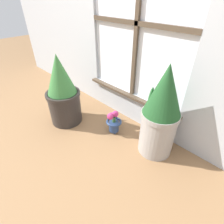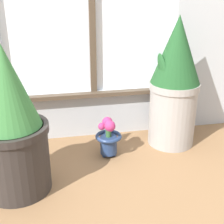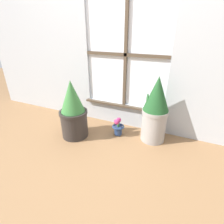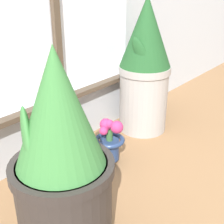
# 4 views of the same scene
# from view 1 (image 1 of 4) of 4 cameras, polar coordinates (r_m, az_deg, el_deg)

# --- Properties ---
(ground_plane) EXTENTS (10.00, 10.00, 0.00)m
(ground_plane) POSITION_cam_1_polar(r_m,az_deg,el_deg) (1.57, -9.58, -11.61)
(ground_plane) COLOR olive
(potted_plant_left) EXTENTS (0.33, 0.33, 0.70)m
(potted_plant_left) POSITION_cam_1_polar(r_m,az_deg,el_deg) (1.74, -15.82, 6.10)
(potted_plant_left) COLOR #2D2826
(potted_plant_left) RESTS_ON ground_plane
(potted_plant_right) EXTENTS (0.29, 0.29, 0.76)m
(potted_plant_right) POSITION_cam_1_polar(r_m,az_deg,el_deg) (1.35, 15.68, -0.23)
(potted_plant_right) COLOR #9E9993
(potted_plant_right) RESTS_ON ground_plane
(flower_vase) EXTENTS (0.15, 0.15, 0.24)m
(flower_vase) POSITION_cam_1_polar(r_m,az_deg,el_deg) (1.63, 0.52, -3.23)
(flower_vase) COLOR navy
(flower_vase) RESTS_ON ground_plane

